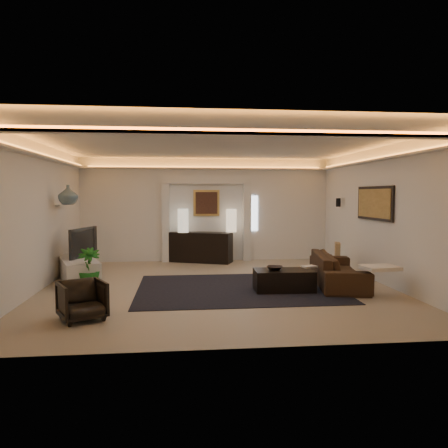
{
  "coord_description": "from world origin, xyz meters",
  "views": [
    {
      "loc": [
        -0.76,
        -8.55,
        1.89
      ],
      "look_at": [
        0.2,
        0.6,
        1.25
      ],
      "focal_mm": 34.05,
      "sensor_mm": 36.0,
      "label": 1
    }
  ],
  "objects": [
    {
      "name": "throw_pillow",
      "position": [
        2.99,
        1.17,
        0.55
      ],
      "size": [
        0.23,
        0.4,
        0.39
      ],
      "primitive_type": "cube",
      "rotation": [
        0.0,
        0.0,
        -0.32
      ],
      "color": "tan",
      "rests_on": "sofa"
    },
    {
      "name": "armchair",
      "position": [
        -2.23,
        -2.07,
        0.3
      ],
      "size": [
        0.87,
        0.88,
        0.6
      ],
      "primitive_type": "imported",
      "rotation": [
        0.0,
        0.0,
        0.48
      ],
      "color": "black",
      "rests_on": "ground"
    },
    {
      "name": "coffee_table",
      "position": [
        1.27,
        -0.5,
        0.2
      ],
      "size": [
        1.17,
        0.66,
        0.43
      ],
      "primitive_type": "cube",
      "rotation": [
        0.0,
        0.0,
        -0.03
      ],
      "color": "black",
      "rests_on": "ground"
    },
    {
      "name": "bowl",
      "position": [
        1.08,
        -0.51,
        0.45
      ],
      "size": [
        0.4,
        0.4,
        0.08
      ],
      "primitive_type": "imported",
      "rotation": [
        0.0,
        0.0,
        -0.32
      ],
      "color": "black",
      "rests_on": "coffee_table"
    },
    {
      "name": "lamp_right",
      "position": [
        0.69,
        3.25,
        1.09
      ],
      "size": [
        0.37,
        0.37,
        0.65
      ],
      "primitive_type": "cylinder",
      "rotation": [
        0.0,
        0.0,
        -0.37
      ],
      "color": "#FFE1B6",
      "rests_on": "console"
    },
    {
      "name": "wall_sconce",
      "position": [
        3.38,
        2.2,
        1.68
      ],
      "size": [
        0.12,
        0.12,
        0.22
      ],
      "primitive_type": "cylinder",
      "color": "black",
      "rests_on": "wall_right"
    },
    {
      "name": "art_panel_frame",
      "position": [
        3.47,
        0.3,
        1.7
      ],
      "size": [
        0.04,
        1.64,
        0.74
      ],
      "primitive_type": "cube",
      "color": "black",
      "rests_on": "wall_right"
    },
    {
      "name": "painting_canvas",
      "position": [
        0.0,
        3.44,
        1.65
      ],
      "size": [
        0.62,
        0.02,
        0.62
      ],
      "primitive_type": "cube",
      "color": "#4C2D1E",
      "rests_on": "wall_back"
    },
    {
      "name": "ginger_jar",
      "position": [
        -3.15,
        0.91,
        1.88
      ],
      "size": [
        0.44,
        0.44,
        0.43
      ],
      "primitive_type": "imported",
      "rotation": [
        0.0,
        0.0,
        0.07
      ],
      "color": "slate",
      "rests_on": "wall_niche"
    },
    {
      "name": "area_rug",
      "position": [
        0.4,
        -0.2,
        0.01
      ],
      "size": [
        4.0,
        3.0,
        0.01
      ],
      "primitive_type": "cube",
      "color": "black",
      "rests_on": "ground"
    },
    {
      "name": "ceiling",
      "position": [
        0.0,
        0.0,
        2.9
      ],
      "size": [
        7.0,
        7.0,
        0.0
      ],
      "primitive_type": "plane",
      "rotation": [
        3.14,
        0.0,
        0.0
      ],
      "color": "white",
      "rests_on": "ground"
    },
    {
      "name": "throw_blanket",
      "position": [
        2.89,
        -1.18,
        0.55
      ],
      "size": [
        0.68,
        0.58,
        0.07
      ],
      "primitive_type": "cube",
      "rotation": [
        0.0,
        0.0,
        0.12
      ],
      "color": "beige",
      "rests_on": "sofa"
    },
    {
      "name": "magazine",
      "position": [
        1.84,
        -0.28,
        0.42
      ],
      "size": [
        0.34,
        0.29,
        0.03
      ],
      "primitive_type": "cube",
      "rotation": [
        0.0,
        0.0,
        0.36
      ],
      "color": "beige",
      "rests_on": "coffee_table"
    },
    {
      "name": "painting_frame",
      "position": [
        0.0,
        3.47,
        1.65
      ],
      "size": [
        0.74,
        0.04,
        0.74
      ],
      "primitive_type": "cube",
      "color": "tan",
      "rests_on": "wall_back"
    },
    {
      "name": "tv",
      "position": [
        -3.04,
        1.31,
        0.78
      ],
      "size": [
        1.14,
        0.47,
        0.66
      ],
      "primitive_type": "imported",
      "rotation": [
        0.0,
        0.0,
        1.28
      ],
      "color": "black",
      "rests_on": "media_ledge"
    },
    {
      "name": "wall_right",
      "position": [
        3.5,
        0.0,
        1.45
      ],
      "size": [
        0.0,
        7.0,
        7.0
      ],
      "primitive_type": "plane",
      "rotation": [
        1.57,
        0.0,
        -1.57
      ],
      "color": "white",
      "rests_on": "ground"
    },
    {
      "name": "figurine",
      "position": [
        -3.15,
        2.14,
        0.64
      ],
      "size": [
        0.16,
        0.16,
        0.39
      ],
      "primitive_type": "cylinder",
      "rotation": [
        0.0,
        0.0,
        0.09
      ],
      "color": "black",
      "rests_on": "media_ledge"
    },
    {
      "name": "wall_niche",
      "position": [
        -3.44,
        1.4,
        1.65
      ],
      "size": [
        0.1,
        0.55,
        0.04
      ],
      "primitive_type": "cube",
      "color": "silver",
      "rests_on": "wall_left"
    },
    {
      "name": "alcove_header",
      "position": [
        0.0,
        3.4,
        2.25
      ],
      "size": [
        2.52,
        0.2,
        0.12
      ],
      "primitive_type": "cube",
      "color": "silver",
      "rests_on": "wall_back"
    },
    {
      "name": "daylight_slit",
      "position": [
        1.35,
        3.48,
        1.35
      ],
      "size": [
        0.25,
        0.03,
        1.0
      ],
      "primitive_type": "cube",
      "color": "white",
      "rests_on": "wall_back"
    },
    {
      "name": "lamp_left",
      "position": [
        -0.66,
        3.25,
        1.09
      ],
      "size": [
        0.34,
        0.34,
        0.65
      ],
      "primitive_type": "cylinder",
      "rotation": [
        0.0,
        0.0,
        0.17
      ],
      "color": "beige",
      "rests_on": "console"
    },
    {
      "name": "pilaster_right",
      "position": [
        1.15,
        3.4,
        1.1
      ],
      "size": [
        0.22,
        0.2,
        2.2
      ],
      "primitive_type": "cube",
      "color": "silver",
      "rests_on": "ground"
    },
    {
      "name": "pilaster_left",
      "position": [
        -1.15,
        3.4,
        1.1
      ],
      "size": [
        0.22,
        0.2,
        2.2
      ],
      "primitive_type": "cube",
      "color": "silver",
      "rests_on": "ground"
    },
    {
      "name": "wall_left",
      "position": [
        -3.5,
        0.0,
        1.45
      ],
      "size": [
        0.0,
        7.0,
        7.0
      ],
      "primitive_type": "plane",
      "rotation": [
        1.57,
        0.0,
        1.57
      ],
      "color": "white",
      "rests_on": "ground"
    },
    {
      "name": "console",
      "position": [
        -0.19,
        3.25,
        0.4
      ],
      "size": [
        1.83,
        1.15,
        0.87
      ],
      "primitive_type": "cube",
      "rotation": [
        0.0,
        0.0,
        -0.37
      ],
      "color": "black",
      "rests_on": "ground"
    },
    {
      "name": "media_ledge",
      "position": [
        -3.15,
        1.41,
        0.23
      ],
      "size": [
        1.6,
        2.78,
        0.51
      ],
      "primitive_type": "cube",
      "rotation": [
        0.0,
        0.0,
        0.36
      ],
      "color": "silver",
      "rests_on": "ground"
    },
    {
      "name": "cove_soffit",
      "position": [
        0.0,
        0.0,
        2.62
      ],
      "size": [
        7.0,
        7.0,
        0.04
      ],
      "primitive_type": "cube",
      "color": "silver",
      "rests_on": "ceiling"
    },
    {
      "name": "sofa",
      "position": [
        2.52,
        -0.09,
        0.33
      ],
      "size": [
        2.38,
        1.27,
        0.66
      ],
      "primitive_type": "imported",
      "rotation": [
        0.0,
        0.0,
        1.39
      ],
      "color": "black",
      "rests_on": "ground"
    },
    {
      "name": "art_panel_gold",
      "position": [
        3.44,
        0.3,
        1.7
      ],
      "size": [
        0.02,
        1.5,
        0.62
      ],
      "primitive_type": "cube",
      "color": "tan",
      "rests_on": "wall_right"
    },
    {
      "name": "wall_front",
      "position": [
        0.0,
        -3.5,
        1.45
      ],
      "size": [
        7.0,
        0.0,
        7.0
      ],
      "primitive_type": "plane",
      "rotation": [
        -1.57,
        0.0,
        0.0
      ],
      "color": "white",
      "rests_on": "ground"
    },
    {
      "name": "plant",
      "position": [
        -2.61,
        0.24,
        0.4
      ],
      "size": [
        0.54,
        0.54,
        0.8
      ],
      "primitive_type": "imported",
      "rotation": [
        0.0,
        0.0,
        0.23
      ],
      "color": "#175815",
      "rests_on": "ground"
    },
    {
      "name": "floor",
      "position": [
        0.0,
        0.0,
        0.0
      ],
      "size": [
        7.0,
        7.0,
        0.0
      ],
      "primitive_type": "plane",
      "color": "tan",
      "rests_on": "ground"
    },
    {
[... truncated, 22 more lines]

